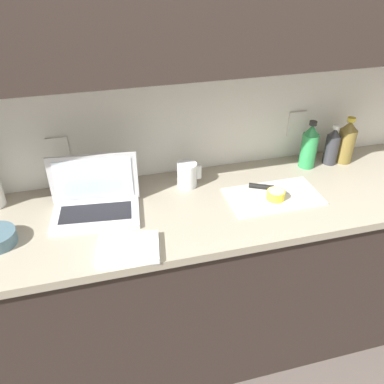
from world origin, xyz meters
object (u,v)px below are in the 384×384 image
object	(u,v)px
laptop	(95,200)
measuring_cup	(187,175)
cutting_board	(273,196)
knife	(269,188)
bottle_green_soda	(346,142)
bottle_oil_tall	(332,146)
bottle_water_clear	(309,146)
lemon_half_cut	(276,195)

from	to	relation	value
laptop	measuring_cup	world-z (taller)	laptop
cutting_board	knife	distance (m)	0.05
cutting_board	bottle_green_soda	bearing A→B (deg)	24.34
bottle_green_soda	cutting_board	bearing A→B (deg)	-155.66
cutting_board	bottle_oil_tall	distance (m)	0.46
bottle_oil_tall	knife	bearing A→B (deg)	-157.45
laptop	bottle_oil_tall	distance (m)	1.14
laptop	bottle_green_soda	world-z (taller)	bottle_green_soda
bottle_green_soda	measuring_cup	bearing A→B (deg)	-178.21
laptop	knife	bearing A→B (deg)	3.32
knife	bottle_water_clear	distance (m)	0.33
cutting_board	bottle_oil_tall	xyz separation A→B (m)	(0.39, 0.21, 0.09)
cutting_board	measuring_cup	size ratio (longest dim) A/B	3.56
bottle_green_soda	measuring_cup	distance (m)	0.81
lemon_half_cut	bottle_green_soda	bearing A→B (deg)	26.61
lemon_half_cut	bottle_green_soda	distance (m)	0.53
laptop	bottle_oil_tall	world-z (taller)	laptop
measuring_cup	bottle_oil_tall	bearing A→B (deg)	1.98
knife	measuring_cup	bearing A→B (deg)	-174.83
knife	measuring_cup	world-z (taller)	measuring_cup
laptop	bottle_water_clear	bearing A→B (deg)	13.38
cutting_board	lemon_half_cut	distance (m)	0.03
laptop	bottle_green_soda	size ratio (longest dim) A/B	1.62
laptop	measuring_cup	distance (m)	0.42
knife	measuring_cup	size ratio (longest dim) A/B	2.31
bottle_green_soda	measuring_cup	size ratio (longest dim) A/B	2.05
measuring_cup	laptop	bearing A→B (deg)	-167.00
bottle_green_soda	bottle_oil_tall	bearing A→B (deg)	180.00
bottle_green_soda	laptop	bearing A→B (deg)	-174.37
cutting_board	knife	xyz separation A→B (m)	(0.00, 0.05, 0.01)
bottle_green_soda	lemon_half_cut	bearing A→B (deg)	-153.39
cutting_board	bottle_water_clear	xyz separation A→B (m)	(0.27, 0.21, 0.10)
laptop	bottle_water_clear	distance (m)	1.02
knife	bottle_oil_tall	size ratio (longest dim) A/B	1.29
laptop	lemon_half_cut	world-z (taller)	laptop
knife	bottle_water_clear	size ratio (longest dim) A/B	1.11
bottle_water_clear	measuring_cup	xyz separation A→B (m)	(-0.60, -0.03, -0.05)
bottle_green_soda	bottle_oil_tall	xyz separation A→B (m)	(-0.08, 0.00, -0.01)
knife	lemon_half_cut	distance (m)	0.07
cutting_board	bottle_oil_tall	bearing A→B (deg)	28.30
lemon_half_cut	measuring_cup	distance (m)	0.40
cutting_board	measuring_cup	distance (m)	0.39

